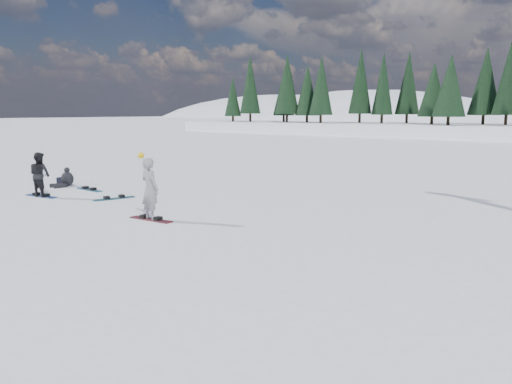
# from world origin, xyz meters

# --- Properties ---
(ground) EXTENTS (420.00, 420.00, 0.00)m
(ground) POSITION_xyz_m (0.00, 0.00, 0.00)
(ground) COLOR white
(ground) RESTS_ON ground
(snowboarder_woman) EXTENTS (0.72, 0.53, 1.99)m
(snowboarder_woman) POSITION_xyz_m (2.71, -0.00, 0.93)
(snowboarder_woman) COLOR gray
(snowboarder_woman) RESTS_ON ground
(snowboarder_man) EXTENTS (0.91, 0.77, 1.66)m
(snowboarder_man) POSITION_xyz_m (-3.69, 0.19, 0.83)
(snowboarder_man) COLOR black
(snowboarder_man) RESTS_ON ground
(seated_rider) EXTENTS (0.70, 1.03, 0.81)m
(seated_rider) POSITION_xyz_m (-5.25, 2.20, 0.31)
(seated_rider) COLOR black
(seated_rider) RESTS_ON ground
(gear_bag) EXTENTS (0.49, 0.36, 0.30)m
(gear_bag) POSITION_xyz_m (-5.95, 2.46, 0.15)
(gear_bag) COLOR black
(gear_bag) RESTS_ON ground
(snowboard_woman) EXTENTS (1.52, 0.40, 0.03)m
(snowboard_woman) POSITION_xyz_m (2.72, 0.00, 0.01)
(snowboard_woman) COLOR maroon
(snowboard_woman) RESTS_ON ground
(snowboard_man) EXTENTS (1.52, 0.47, 0.03)m
(snowboard_man) POSITION_xyz_m (-3.69, 0.19, 0.01)
(snowboard_man) COLOR #1C459D
(snowboard_man) RESTS_ON ground
(snowboard_loose_c) EXTENTS (1.51, 0.35, 0.03)m
(snowboard_loose_c) POSITION_xyz_m (-3.61, 2.20, 0.01)
(snowboard_loose_c) COLOR #185D88
(snowboard_loose_c) RESTS_ON ground
(snowboard_loose_a) EXTENTS (0.69, 1.52, 0.03)m
(snowboard_loose_a) POSITION_xyz_m (-1.10, 1.54, 0.01)
(snowboard_loose_a) COLOR #156478
(snowboard_loose_a) RESTS_ON ground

